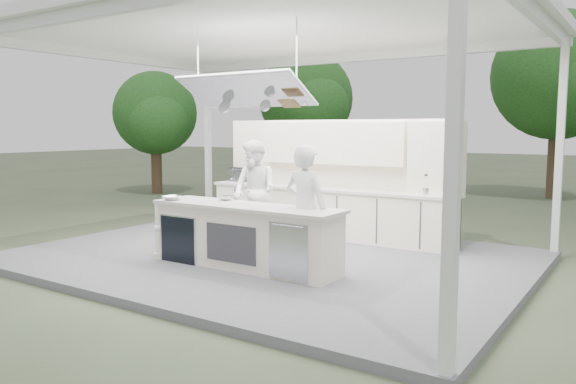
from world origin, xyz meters
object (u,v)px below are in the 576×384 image
Objects in this scene: back_counter at (327,212)px; head_chef at (305,210)px; demo_island at (244,236)px; sous_chef at (255,191)px.

back_counter is 2.74× the size of head_chef.
demo_island is 1.66× the size of sous_chef.
demo_island is 2.82m from back_counter.
demo_island is at bearing -86.37° from back_counter.
head_chef reaches higher than back_counter.
sous_chef is at bearing -34.27° from head_chef.
head_chef is (0.95, 0.21, 0.45)m from demo_island.
back_counter is 2.87m from head_chef.
back_counter is (-0.18, 2.81, 0.00)m from demo_island.
demo_island is 1.07m from head_chef.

